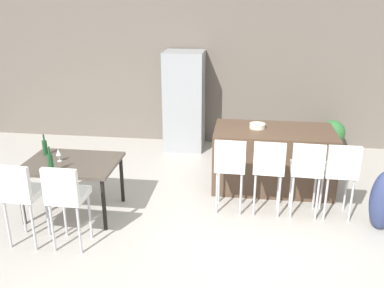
{
  "coord_description": "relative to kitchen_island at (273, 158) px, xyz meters",
  "views": [
    {
      "loc": [
        0.18,
        -4.69,
        2.81
      ],
      "look_at": [
        -0.51,
        0.61,
        0.85
      ],
      "focal_mm": 38.47,
      "sensor_mm": 36.0,
      "label": 1
    }
  ],
  "objects": [
    {
      "name": "ground_plane",
      "position": [
        -0.65,
        -1.19,
        -0.46
      ],
      "size": [
        10.0,
        10.0,
        0.0
      ],
      "primitive_type": "plane",
      "color": "#ADA89E"
    },
    {
      "name": "dining_chair_far",
      "position": [
        -2.41,
        -1.97,
        0.24
      ],
      "size": [
        0.41,
        0.41,
        1.05
      ],
      "color": "silver",
      "rests_on": "ground_plane"
    },
    {
      "name": "wine_bottle_left",
      "position": [
        -3.13,
        -0.96,
        0.39
      ],
      "size": [
        0.06,
        0.06,
        0.29
      ],
      "color": "#194723",
      "rests_on": "dining_table"
    },
    {
      "name": "bar_chair_far",
      "position": [
        0.8,
        -0.85,
        0.24
      ],
      "size": [
        0.4,
        0.4,
        1.05
      ],
      "color": "silver",
      "rests_on": "ground_plane"
    },
    {
      "name": "floor_vase",
      "position": [
        1.3,
        -1.07,
        -0.05
      ],
      "size": [
        0.32,
        0.32,
        1.04
      ],
      "color": "navy",
      "rests_on": "ground_plane"
    },
    {
      "name": "bar_chair_left",
      "position": [
        -0.61,
        -0.85,
        0.24
      ],
      "size": [
        0.41,
        0.41,
        1.05
      ],
      "color": "silver",
      "rests_on": "ground_plane"
    },
    {
      "name": "fruit_bowl",
      "position": [
        -0.25,
        0.05,
        0.5
      ],
      "size": [
        0.23,
        0.23,
        0.07
      ],
      "primitive_type": "cylinder",
      "color": "beige",
      "rests_on": "kitchen_island"
    },
    {
      "name": "refrigerator",
      "position": [
        -1.57,
        1.54,
        0.46
      ],
      "size": [
        0.72,
        0.68,
        1.84
      ],
      "primitive_type": "cube",
      "color": "#939699",
      "rests_on": "ground_plane"
    },
    {
      "name": "potted_plant",
      "position": [
        1.17,
        1.53,
        -0.08
      ],
      "size": [
        0.45,
        0.45,
        0.64
      ],
      "color": "#996B4C",
      "rests_on": "ground_plane"
    },
    {
      "name": "back_wall",
      "position": [
        -0.65,
        1.98,
        0.99
      ],
      "size": [
        10.0,
        0.12,
        2.9
      ],
      "primitive_type": "cube",
      "color": "#665B51",
      "rests_on": "ground_plane"
    },
    {
      "name": "bar_chair_middle",
      "position": [
        -0.11,
        -0.85,
        0.24
      ],
      "size": [
        0.42,
        0.42,
        1.05
      ],
      "color": "silver",
      "rests_on": "ground_plane"
    },
    {
      "name": "bar_chair_right",
      "position": [
        0.38,
        -0.85,
        0.24
      ],
      "size": [
        0.42,
        0.42,
        1.05
      ],
      "color": "silver",
      "rests_on": "ground_plane"
    },
    {
      "name": "wine_bottle_middle",
      "position": [
        -2.78,
        -1.51,
        0.41
      ],
      "size": [
        0.06,
        0.06,
        0.34
      ],
      "color": "#194723",
      "rests_on": "dining_table"
    },
    {
      "name": "dining_table",
      "position": [
        -2.68,
        -1.16,
        0.21
      ],
      "size": [
        1.21,
        0.89,
        0.74
      ],
      "color": "#4C4238",
      "rests_on": "ground_plane"
    },
    {
      "name": "kitchen_island",
      "position": [
        0.0,
        0.0,
        0.0
      ],
      "size": [
        1.77,
        0.93,
        0.92
      ],
      "primitive_type": "cube",
      "color": "#4C3828",
      "rests_on": "ground_plane"
    },
    {
      "name": "wine_glass_right",
      "position": [
        -2.84,
        -1.16,
        0.4
      ],
      "size": [
        0.07,
        0.07,
        0.17
      ],
      "color": "silver",
      "rests_on": "dining_table"
    },
    {
      "name": "dining_chair_near",
      "position": [
        -2.95,
        -1.97,
        0.24
      ],
      "size": [
        0.42,
        0.42,
        1.05
      ],
      "color": "silver",
      "rests_on": "ground_plane"
    }
  ]
}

